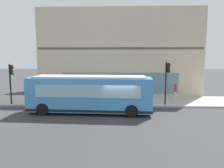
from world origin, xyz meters
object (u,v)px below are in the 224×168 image
at_px(traffic_light_down_block, 11,76).
at_px(pedestrian_by_light_pole, 175,90).
at_px(traffic_light_near_corner, 167,75).
at_px(city_bus_nearside, 90,94).
at_px(pedestrian_near_hydrant, 39,90).
at_px(fire_hydrant, 141,94).

distance_m(traffic_light_down_block, pedestrian_by_light_pole, 16.33).
distance_m(traffic_light_near_corner, pedestrian_by_light_pole, 3.41).
bearing_deg(pedestrian_by_light_pole, city_bus_nearside, 121.96).
bearing_deg(city_bus_nearside, pedestrian_near_hydrant, 52.73).
xyz_separation_m(fire_hydrant, pedestrian_by_light_pole, (-0.96, -3.45, 0.57)).
height_order(traffic_light_near_corner, fire_hydrant, traffic_light_near_corner).
xyz_separation_m(city_bus_nearside, pedestrian_near_hydrant, (4.52, 5.94, -0.43)).
distance_m(city_bus_nearside, traffic_light_near_corner, 7.47).
relative_size(traffic_light_down_block, pedestrian_by_light_pole, 2.33).
bearing_deg(fire_hydrant, traffic_light_down_block, 106.45).
distance_m(city_bus_nearside, fire_hydrant, 7.85).
xyz_separation_m(pedestrian_by_light_pole, pedestrian_near_hydrant, (-0.63, 14.20, 0.05)).
relative_size(traffic_light_near_corner, pedestrian_by_light_pole, 2.46).
bearing_deg(traffic_light_down_block, pedestrian_near_hydrant, -40.45).
relative_size(traffic_light_down_block, fire_hydrant, 5.12).
relative_size(city_bus_nearside, pedestrian_by_light_pole, 6.24).
bearing_deg(pedestrian_by_light_pole, traffic_light_near_corner, 150.57).
bearing_deg(fire_hydrant, traffic_light_near_corner, -149.48).
height_order(city_bus_nearside, fire_hydrant, city_bus_nearside).
bearing_deg(traffic_light_near_corner, pedestrian_near_hydrant, 81.70).
distance_m(traffic_light_down_block, fire_hydrant, 13.29).
xyz_separation_m(fire_hydrant, pedestrian_near_hydrant, (-1.59, 10.75, 0.61)).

